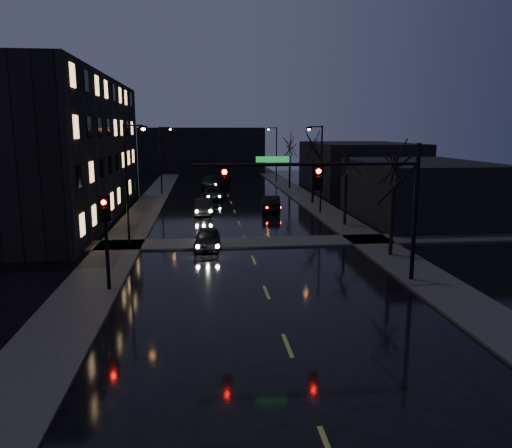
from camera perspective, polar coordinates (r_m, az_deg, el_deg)
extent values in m
plane|color=black|center=(16.71, 4.81, -16.50)|extent=(160.00, 160.00, 0.00)
cube|color=#2D2D2B|center=(50.46, -12.37, 1.84)|extent=(3.00, 140.00, 0.12)
cube|color=#2D2D2B|center=(51.43, 6.82, 2.18)|extent=(3.00, 140.00, 0.12)
cube|color=#2D2D2B|center=(34.06, -1.02, -2.12)|extent=(40.00, 3.00, 0.12)
cube|color=black|center=(46.63, -23.24, 7.86)|extent=(12.00, 30.00, 12.00)
cube|color=black|center=(44.85, 18.25, 3.61)|extent=(10.00, 14.00, 5.00)
cube|color=black|center=(65.83, 11.63, 6.47)|extent=(12.00, 18.00, 6.00)
cube|color=black|center=(92.65, -6.18, 8.42)|extent=(22.00, 10.00, 8.00)
cylinder|color=black|center=(26.14, 17.72, 1.12)|extent=(0.22, 0.22, 7.00)
cylinder|color=black|center=(24.16, 5.94, 6.79)|extent=(11.00, 0.16, 0.16)
cylinder|color=black|center=(25.55, 15.85, 4.41)|extent=(2.05, 0.10, 2.05)
cube|color=#0C591E|center=(23.85, 1.92, 7.40)|extent=(1.60, 0.04, 0.28)
cube|color=black|center=(23.71, -3.63, 5.18)|extent=(0.35, 0.28, 1.05)
sphere|color=#FF0705|center=(23.52, -3.62, 5.94)|extent=(0.22, 0.22, 0.22)
cube|color=black|center=(24.32, 7.07, 5.26)|extent=(0.35, 0.28, 1.05)
sphere|color=#FF0705|center=(24.13, 7.17, 6.00)|extent=(0.22, 0.22, 0.22)
cylinder|color=black|center=(24.63, -16.68, -2.48)|extent=(0.18, 0.18, 4.40)
cube|color=black|center=(24.29, -16.91, 1.66)|extent=(0.35, 0.28, 1.05)
sphere|color=#FF0705|center=(24.09, -17.02, 2.38)|extent=(0.22, 0.22, 0.22)
cylinder|color=black|center=(31.20, 15.27, 0.32)|extent=(0.24, 0.24, 4.40)
cylinder|color=black|center=(40.58, 10.18, 2.67)|extent=(0.24, 0.24, 4.12)
cylinder|color=black|center=(52.09, 6.52, 4.82)|extent=(0.24, 0.24, 4.68)
cylinder|color=black|center=(65.79, 3.87, 5.92)|extent=(0.24, 0.24, 4.29)
cylinder|color=black|center=(33.14, -14.56, 4.09)|extent=(0.16, 0.16, 8.00)
cylinder|color=black|center=(32.86, -13.83, 10.89)|extent=(1.20, 0.10, 0.10)
cube|color=black|center=(32.79, -12.77, 10.76)|extent=(0.50, 0.25, 0.15)
sphere|color=orange|center=(32.79, -12.76, 10.58)|extent=(0.28, 0.28, 0.28)
cylinder|color=black|center=(59.89, -10.82, 7.06)|extent=(0.16, 0.16, 8.00)
cylinder|color=black|center=(59.73, -10.37, 10.81)|extent=(1.20, 0.10, 0.10)
cube|color=black|center=(59.69, -9.79, 10.73)|extent=(0.50, 0.25, 0.15)
sphere|color=orange|center=(59.69, -9.78, 10.64)|extent=(0.28, 0.28, 0.28)
cylinder|color=black|center=(45.99, 7.46, 6.10)|extent=(0.16, 0.16, 8.00)
cylinder|color=black|center=(45.71, 6.83, 10.99)|extent=(1.20, 0.10, 0.10)
cube|color=black|center=(45.58, 6.08, 10.88)|extent=(0.50, 0.25, 0.15)
sphere|color=orange|center=(45.58, 6.08, 10.75)|extent=(0.28, 0.28, 0.28)
cylinder|color=black|center=(73.45, 2.35, 7.88)|extent=(0.16, 0.16, 8.00)
cylinder|color=black|center=(73.28, 1.90, 10.93)|extent=(1.20, 0.10, 0.10)
cube|color=black|center=(73.20, 1.42, 10.85)|extent=(0.50, 0.25, 0.15)
sphere|color=orange|center=(73.20, 1.42, 10.77)|extent=(0.28, 0.28, 0.28)
imported|color=black|center=(32.62, -5.60, -1.63)|extent=(1.89, 4.11, 1.36)
imported|color=black|center=(45.78, -6.02, 1.96)|extent=(1.75, 4.36, 1.41)
imported|color=black|center=(55.33, -4.88, 3.47)|extent=(2.72, 5.12, 1.37)
imported|color=black|center=(67.29, -5.25, 4.83)|extent=(2.73, 5.52, 1.54)
imported|color=black|center=(47.26, 1.66, 2.37)|extent=(2.01, 4.80, 1.54)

